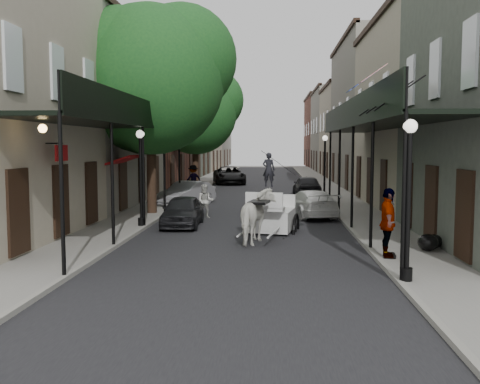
# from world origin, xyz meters

# --- Properties ---
(ground) EXTENTS (140.00, 140.00, 0.00)m
(ground) POSITION_xyz_m (0.00, 0.00, 0.00)
(ground) COLOR gray
(ground) RESTS_ON ground
(road) EXTENTS (8.00, 90.00, 0.01)m
(road) POSITION_xyz_m (0.00, 20.00, 0.01)
(road) COLOR black
(road) RESTS_ON ground
(sidewalk_left) EXTENTS (2.20, 90.00, 0.12)m
(sidewalk_left) POSITION_xyz_m (-5.00, 20.00, 0.06)
(sidewalk_left) COLOR gray
(sidewalk_left) RESTS_ON ground
(sidewalk_right) EXTENTS (2.20, 90.00, 0.12)m
(sidewalk_right) POSITION_xyz_m (5.00, 20.00, 0.06)
(sidewalk_right) COLOR gray
(sidewalk_right) RESTS_ON ground
(building_row_left) EXTENTS (5.00, 80.00, 10.50)m
(building_row_left) POSITION_xyz_m (-8.60, 30.00, 5.25)
(building_row_left) COLOR #A99F87
(building_row_left) RESTS_ON ground
(building_row_right) EXTENTS (5.00, 80.00, 10.50)m
(building_row_right) POSITION_xyz_m (8.60, 30.00, 5.25)
(building_row_right) COLOR slate
(building_row_right) RESTS_ON ground
(gallery_left) EXTENTS (2.20, 18.05, 4.88)m
(gallery_left) POSITION_xyz_m (-4.79, 6.98, 4.05)
(gallery_left) COLOR black
(gallery_left) RESTS_ON sidewalk_left
(gallery_right) EXTENTS (2.20, 18.05, 4.88)m
(gallery_right) POSITION_xyz_m (4.79, 6.98, 4.05)
(gallery_right) COLOR black
(gallery_right) RESTS_ON sidewalk_right
(tree_near) EXTENTS (7.31, 6.80, 9.63)m
(tree_near) POSITION_xyz_m (-4.20, 10.18, 6.49)
(tree_near) COLOR #382619
(tree_near) RESTS_ON sidewalk_left
(tree_far) EXTENTS (6.45, 6.00, 8.61)m
(tree_far) POSITION_xyz_m (-4.25, 24.18, 5.84)
(tree_far) COLOR #382619
(tree_far) RESTS_ON sidewalk_left
(lamppost_right_near) EXTENTS (0.32, 0.32, 3.71)m
(lamppost_right_near) POSITION_xyz_m (4.10, -2.00, 2.05)
(lamppost_right_near) COLOR black
(lamppost_right_near) RESTS_ON sidewalk_right
(lamppost_left) EXTENTS (0.32, 0.32, 3.71)m
(lamppost_left) POSITION_xyz_m (-4.10, 6.00, 2.05)
(lamppost_left) COLOR black
(lamppost_left) RESTS_ON sidewalk_left
(lamppost_right_far) EXTENTS (0.32, 0.32, 3.71)m
(lamppost_right_far) POSITION_xyz_m (4.10, 18.00, 2.05)
(lamppost_right_far) COLOR black
(lamppost_right_far) RESTS_ON sidewalk_right
(horse) EXTENTS (1.34, 2.27, 1.80)m
(horse) POSITION_xyz_m (0.53, 3.13, 0.90)
(horse) COLOR white
(horse) RESTS_ON ground
(carriage) EXTENTS (2.11, 2.88, 3.01)m
(carriage) POSITION_xyz_m (1.03, 5.89, 1.17)
(carriage) COLOR black
(carriage) RESTS_ON ground
(pedestrian_walking) EXTENTS (0.74, 0.58, 1.52)m
(pedestrian_walking) POSITION_xyz_m (-2.00, 9.18, 0.76)
(pedestrian_walking) COLOR #BBBAB0
(pedestrian_walking) RESTS_ON ground
(pedestrian_sidewalk_left) EXTENTS (1.37, 1.22, 1.84)m
(pedestrian_sidewalk_left) POSITION_xyz_m (-4.20, 20.18, 1.04)
(pedestrian_sidewalk_left) COLOR gray
(pedestrian_sidewalk_left) RESTS_ON sidewalk_left
(pedestrian_sidewalk_right) EXTENTS (0.60, 1.19, 1.95)m
(pedestrian_sidewalk_right) POSITION_xyz_m (4.20, 0.54, 1.09)
(pedestrian_sidewalk_right) COLOR gray
(pedestrian_sidewalk_right) RESTS_ON sidewalk_right
(car_left_near) EXTENTS (1.56, 3.68, 1.24)m
(car_left_near) POSITION_xyz_m (-2.60, 6.70, 0.62)
(car_left_near) COLOR black
(car_left_near) RESTS_ON ground
(car_left_mid) EXTENTS (2.81, 4.19, 1.31)m
(car_left_mid) POSITION_xyz_m (-3.60, 14.00, 0.65)
(car_left_mid) COLOR #A3A2A7
(car_left_mid) RESTS_ON ground
(car_left_far) EXTENTS (3.32, 5.63, 1.47)m
(car_left_far) POSITION_xyz_m (-2.69, 30.29, 0.73)
(car_left_far) COLOR black
(car_left_far) RESTS_ON ground
(car_right_near) EXTENTS (2.58, 4.49, 1.23)m
(car_right_near) POSITION_xyz_m (2.70, 9.86, 0.61)
(car_right_near) COLOR white
(car_right_near) RESTS_ON ground
(car_right_far) EXTENTS (1.76, 3.99, 1.33)m
(car_right_far) POSITION_xyz_m (3.16, 19.75, 0.67)
(car_right_far) COLOR black
(car_right_far) RESTS_ON ground
(trash_bags) EXTENTS (0.86, 1.01, 0.51)m
(trash_bags) POSITION_xyz_m (5.72, 1.75, 0.36)
(trash_bags) COLOR black
(trash_bags) RESTS_ON sidewalk_right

